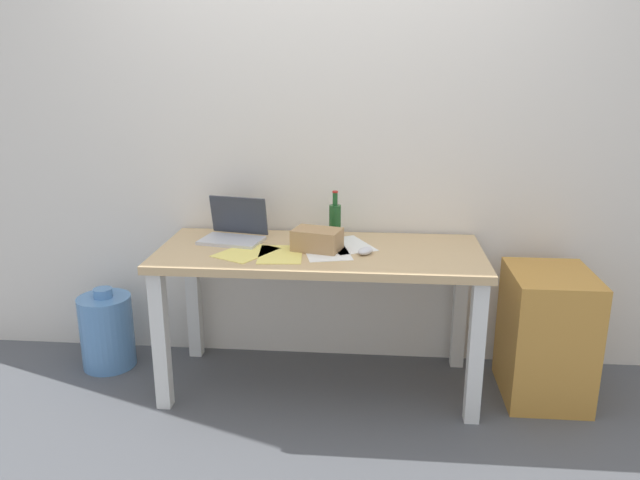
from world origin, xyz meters
TOP-DOWN VIEW (x-y plane):
  - ground_plane at (0.00, 0.00)m, footprint 8.00×8.00m
  - back_wall at (0.00, 0.40)m, footprint 5.20×0.08m
  - desk at (0.00, 0.00)m, footprint 1.62×0.68m
  - laptop_left at (-0.46, 0.12)m, footprint 0.35×0.28m
  - beer_bottle at (0.06, 0.18)m, footprint 0.06×0.06m
  - computer_mouse at (0.23, -0.05)m, footprint 0.10×0.12m
  - cardboard_box at (-0.01, -0.01)m, footprint 0.26×0.21m
  - paper_sheet_front_left at (-0.36, -0.08)m, footprint 0.33×0.36m
  - paper_sheet_center at (0.04, -0.04)m, footprint 0.28×0.34m
  - paper_yellow_folder at (-0.19, -0.10)m, footprint 0.23×0.31m
  - paper_sheet_near_back at (0.13, 0.09)m, footprint 0.32×0.36m
  - water_cooler_jug at (-1.20, 0.11)m, footprint 0.29×0.29m
  - filing_cabinet at (1.14, 0.00)m, footprint 0.40×0.48m

SIDE VIEW (x-z plane):
  - ground_plane at x=0.00m, z-range 0.00..0.00m
  - water_cooler_jug at x=-1.20m, z-range -0.02..0.44m
  - filing_cabinet at x=1.14m, z-range 0.00..0.66m
  - desk at x=0.00m, z-range 0.27..1.02m
  - paper_sheet_front_left at x=-0.36m, z-range 0.75..0.75m
  - paper_sheet_center at x=0.04m, z-range 0.75..0.75m
  - paper_yellow_folder at x=-0.19m, z-range 0.75..0.75m
  - paper_sheet_near_back at x=0.13m, z-range 0.75..0.75m
  - computer_mouse at x=0.23m, z-range 0.75..0.79m
  - laptop_left at x=-0.46m, z-range 0.69..0.91m
  - cardboard_box at x=-0.01m, z-range 0.75..0.86m
  - beer_bottle at x=0.06m, z-range 0.72..0.99m
  - back_wall at x=0.00m, z-range 0.00..2.60m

